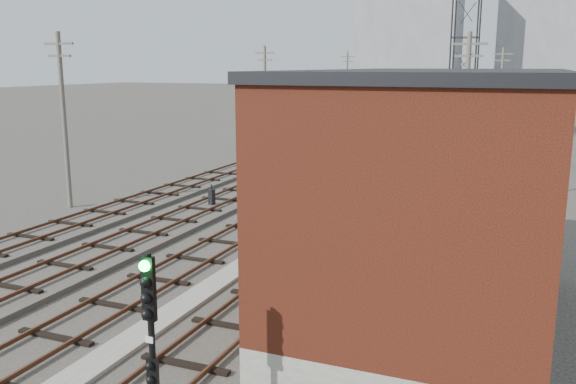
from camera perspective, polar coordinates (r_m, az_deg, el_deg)
The scene contains 23 objects.
ground at distance 65.80m, azimuth 13.41°, elevation 5.05°, with size 320.00×320.00×0.00m, color #282621.
track_right at distance 44.84m, azimuth 12.35°, elevation 2.22°, with size 3.20×90.00×0.39m.
track_mid_right at distance 45.68m, azimuth 7.41°, elevation 2.56°, with size 3.20×90.00×0.39m.
track_mid_left at distance 46.84m, azimuth 2.67°, elevation 2.88°, with size 3.20×90.00×0.39m.
track_left at distance 48.31m, azimuth -1.81°, elevation 3.16°, with size 3.20×90.00×0.39m.
platform_curb at distance 22.09m, azimuth -4.47°, elevation -7.31°, with size 0.90×28.00×0.26m, color gray.
brick_building at distance 17.21m, azimuth 13.51°, elevation -1.01°, with size 6.54×12.20×7.22m.
lattice_tower at distance 39.87m, azimuth 16.13°, elevation 11.55°, with size 1.60×1.60×15.00m.
utility_pole_left_a at distance 33.41m, azimuth -20.23°, elevation 6.69°, with size 1.80×0.24×9.00m.
utility_pole_left_b at distance 54.52m, azimuth -2.17°, elevation 9.09°, with size 1.80×0.24×9.00m.
utility_pole_left_c at distance 77.97m, azimuth 5.53°, elevation 9.85°, with size 1.80×0.24×9.00m.
utility_pole_right_a at distance 32.91m, azimuth 16.24°, elevation 6.88°, with size 1.80×0.24×9.00m.
utility_pole_right_b at distance 62.77m, azimuth 19.26°, elevation 8.80°, with size 1.80×0.24×9.00m.
apartment_left at distance 142.60m, azimuth 11.23°, elevation 14.64°, with size 22.00×14.00×30.00m, color gray.
apartment_right at distance 154.74m, azimuth 22.05°, elevation 13.04°, with size 16.00×12.00×26.00m, color gray.
shed_left at distance 69.87m, azimuth 0.32°, elevation 7.06°, with size 8.00×5.00×3.20m, color gray.
shed_right at distance 74.82m, azimuth 21.57°, elevation 6.87°, with size 6.00×6.00×4.00m, color gray.
signal_mast at distance 11.75m, azimuth -12.71°, elevation -13.45°, with size 0.40×0.41×4.06m.
switch_stand at distance 32.05m, azimuth -7.15°, elevation -0.54°, with size 0.33×0.33×1.18m.
site_trailer at distance 62.82m, azimuth 6.16°, elevation 6.21°, with size 6.58×3.73×2.61m.
car_red at distance 52.63m, azimuth -2.41°, elevation 4.53°, with size 1.69×4.21×1.43m, color maroon.
car_silver at distance 58.42m, azimuth -0.50°, elevation 5.22°, with size 1.42×4.07×1.34m, color #ADB0B5.
car_grey at distance 55.53m, azimuth -2.31°, elevation 4.77°, with size 1.63×4.01×1.16m, color slate.
Camera 1 is at (9.94, -4.63, 7.34)m, focal length 38.00 mm.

